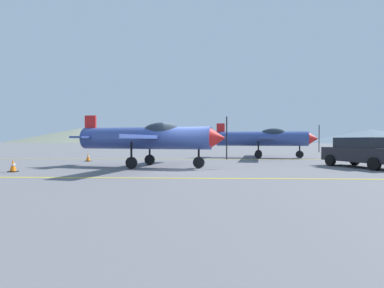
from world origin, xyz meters
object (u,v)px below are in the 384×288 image
(traffic_cone_front, at_px, (13,166))
(airplane_mid, at_px, (265,138))
(airplane_near, at_px, (150,137))
(traffic_cone_side, at_px, (88,157))
(car_sedan, at_px, (363,152))

(traffic_cone_front, bearing_deg, airplane_mid, 40.60)
(airplane_near, relative_size, traffic_cone_side, 16.38)
(traffic_cone_front, xyz_separation_m, traffic_cone_side, (0.82, 7.08, 0.00))
(car_sedan, relative_size, traffic_cone_front, 7.90)
(airplane_mid, xyz_separation_m, car_sedan, (3.52, -8.90, -0.79))
(car_sedan, bearing_deg, airplane_near, -178.95)
(car_sedan, xyz_separation_m, traffic_cone_side, (-16.63, 4.03, -0.56))
(airplane_near, bearing_deg, car_sedan, 1.05)
(airplane_near, relative_size, car_sedan, 2.07)
(airplane_mid, height_order, traffic_cone_side, airplane_mid)
(car_sedan, distance_m, traffic_cone_side, 17.13)
(traffic_cone_side, bearing_deg, traffic_cone_front, -96.61)
(car_sedan, relative_size, traffic_cone_side, 7.90)
(airplane_near, bearing_deg, airplane_mid, 48.69)
(airplane_mid, xyz_separation_m, traffic_cone_front, (-13.94, -11.94, -1.35))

